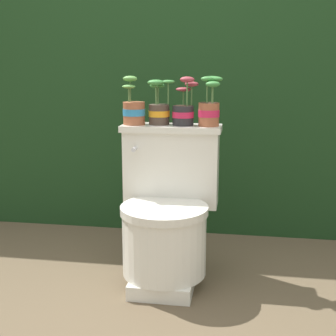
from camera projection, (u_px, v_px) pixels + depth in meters
name	position (u px, v px, depth m)	size (l,w,h in m)	color
ground_plane	(171.00, 289.00, 2.19)	(12.00, 12.00, 0.00)	brown
hedge_backdrop	(199.00, 86.00, 3.17)	(4.33, 0.90, 1.77)	#193819
toilet	(167.00, 216.00, 2.23)	(0.48, 0.51, 0.74)	silver
potted_plant_left	(134.00, 110.00, 2.28)	(0.11, 0.11, 0.23)	#9E5638
potted_plant_midleft	(159.00, 108.00, 2.28)	(0.13, 0.11, 0.22)	#47382D
potted_plant_middle	(184.00, 110.00, 2.25)	(0.12, 0.12, 0.23)	#262628
potted_plant_midright	(209.00, 107.00, 2.22)	(0.11, 0.12, 0.23)	#9E5638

